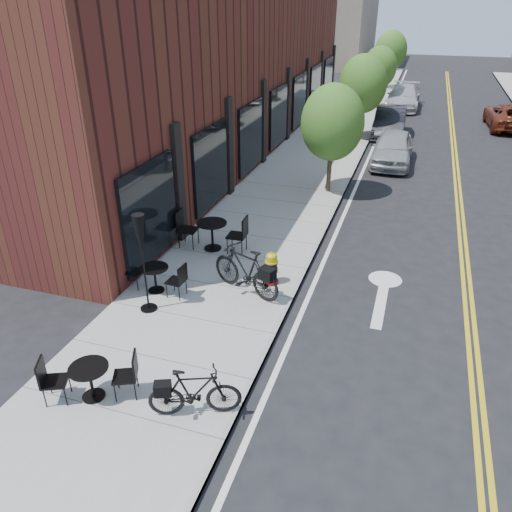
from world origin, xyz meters
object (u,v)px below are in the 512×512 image
(parked_car_a, at_px, (393,148))
(parked_car_c, at_px, (403,97))
(bicycle_right, at_px, (195,392))
(bistro_set_a, at_px, (90,378))
(patio_umbrella, at_px, (141,243))
(bistro_set_c, at_px, (155,275))
(parked_car_far, at_px, (509,116))
(parked_car_b, at_px, (390,123))
(bistro_set_b, at_px, (212,232))
(bicycle_left, at_px, (246,270))
(fire_hydrant, at_px, (271,268))

(parked_car_a, xyz_separation_m, parked_car_c, (-0.30, 12.34, 0.02))
(bicycle_right, height_order, bistro_set_a, bicycle_right)
(patio_umbrella, distance_m, parked_car_a, 14.20)
(bistro_set_a, relative_size, bistro_set_c, 1.03)
(parked_car_far, bearing_deg, parked_car_c, -35.71)
(patio_umbrella, distance_m, parked_car_b, 18.68)
(bistro_set_b, bearing_deg, bicycle_left, -51.40)
(parked_car_c, relative_size, parked_car_far, 1.04)
(bicycle_left, height_order, bistro_set_c, bicycle_left)
(parked_car_far, bearing_deg, patio_umbrella, 63.00)
(bicycle_right, bearing_deg, parked_car_a, -29.33)
(fire_hydrant, distance_m, bicycle_left, 0.79)
(parked_car_a, bearing_deg, fire_hydrant, -100.16)
(bistro_set_a, relative_size, patio_umbrella, 0.70)
(fire_hydrant, height_order, bicycle_right, bicycle_right)
(bicycle_right, distance_m, bistro_set_b, 6.30)
(bistro_set_b, bearing_deg, bistro_set_a, -90.37)
(fire_hydrant, height_order, bistro_set_c, fire_hydrant)
(parked_car_b, bearing_deg, bistro_set_b, -104.73)
(bicycle_left, height_order, parked_car_far, bicycle_left)
(fire_hydrant, relative_size, parked_car_far, 0.18)
(bistro_set_c, xyz_separation_m, parked_car_far, (10.10, 21.30, 0.11))
(bicycle_left, relative_size, parked_car_a, 0.49)
(fire_hydrant, bearing_deg, parked_car_b, 70.98)
(bistro_set_a, relative_size, parked_car_c, 0.33)
(parked_car_c, bearing_deg, parked_car_far, -32.41)
(parked_car_far, bearing_deg, bistro_set_a, 66.36)
(bistro_set_a, relative_size, parked_car_a, 0.40)
(bistro_set_b, distance_m, parked_car_a, 10.98)
(bistro_set_a, xyz_separation_m, parked_car_c, (3.62, 28.64, 0.15))
(fire_hydrant, distance_m, bistro_set_b, 2.48)
(parked_car_b, relative_size, parked_car_far, 0.91)
(bistro_set_c, height_order, patio_umbrella, patio_umbrella)
(parked_car_a, bearing_deg, parked_car_c, 91.24)
(patio_umbrella, distance_m, parked_car_c, 26.16)
(bistro_set_a, distance_m, parked_car_c, 28.87)
(bicycle_right, height_order, parked_car_far, parked_car_far)
(bicycle_left, distance_m, bistro_set_b, 2.52)
(bicycle_right, bearing_deg, parked_car_b, -26.31)
(bicycle_left, bearing_deg, parked_car_far, -178.87)
(bistro_set_c, distance_m, parked_car_c, 25.41)
(bistro_set_b, bearing_deg, fire_hydrant, -33.82)
(bicycle_left, xyz_separation_m, patio_umbrella, (-1.88, -1.40, 1.08))
(parked_car_b, bearing_deg, parked_car_a, -84.93)
(fire_hydrant, bearing_deg, parked_car_a, 66.27)
(parked_car_far, bearing_deg, bistro_set_b, 59.90)
(fire_hydrant, height_order, parked_car_c, parked_car_c)
(bicycle_left, height_order, patio_umbrella, patio_umbrella)
(bicycle_left, bearing_deg, bicycle_right, 29.15)
(fire_hydrant, distance_m, bistro_set_c, 2.84)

